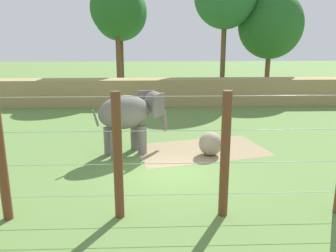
% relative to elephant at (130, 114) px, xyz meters
% --- Properties ---
extents(ground_plane, '(120.00, 120.00, 0.00)m').
position_rel_elephant_xyz_m(ground_plane, '(1.72, -2.46, -1.83)').
color(ground_plane, '#5B7F3D').
extents(dirt_patch, '(6.65, 4.78, 0.01)m').
position_rel_elephant_xyz_m(dirt_patch, '(3.29, 0.28, -1.83)').
color(dirt_patch, '#937F5B').
rests_on(dirt_patch, ground).
extents(embankment_wall, '(36.00, 1.80, 2.02)m').
position_rel_elephant_xyz_m(embankment_wall, '(1.72, 11.48, -0.83)').
color(embankment_wall, tan).
rests_on(embankment_wall, ground).
extents(elephant, '(3.39, 2.64, 2.77)m').
position_rel_elephant_xyz_m(elephant, '(0.00, 0.00, 0.00)').
color(elephant, slate).
rests_on(elephant, ground).
extents(enrichment_ball, '(1.07, 1.07, 1.07)m').
position_rel_elephant_xyz_m(enrichment_ball, '(3.61, -0.44, -1.30)').
color(enrichment_ball, gray).
rests_on(enrichment_ball, ground).
extents(cable_fence, '(11.01, 0.28, 3.81)m').
position_rel_elephant_xyz_m(cable_fence, '(1.65, -5.91, 0.08)').
color(cable_fence, brown).
rests_on(cable_fence, ground).
extents(tree_left_of_centre, '(5.72, 5.72, 9.17)m').
position_rel_elephant_xyz_m(tree_left_of_centre, '(11.51, 16.71, 4.31)').
color(tree_left_of_centre, brown).
rests_on(tree_left_of_centre, ground).
extents(tree_behind_wall, '(4.69, 4.69, 10.03)m').
position_rel_elephant_xyz_m(tree_behind_wall, '(-2.16, 17.21, 5.69)').
color(tree_behind_wall, brown).
rests_on(tree_behind_wall, ground).
extents(tree_right_of_centre, '(5.03, 5.03, 9.99)m').
position_rel_elephant_xyz_m(tree_right_of_centre, '(-2.05, 18.94, 5.48)').
color(tree_right_of_centre, brown).
rests_on(tree_right_of_centre, ground).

